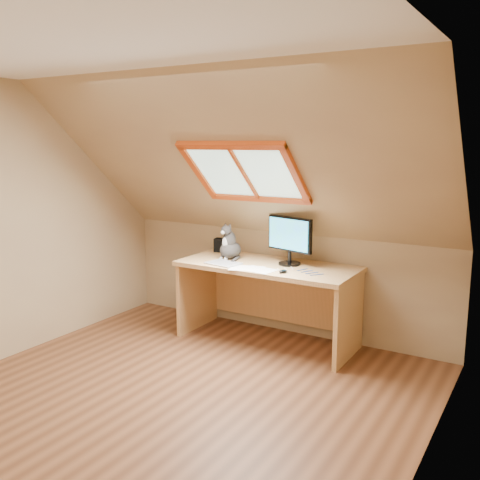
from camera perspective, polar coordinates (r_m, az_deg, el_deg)
The scene contains 10 objects.
ground at distance 4.16m, azimuth -7.11°, elevation -16.51°, with size 3.50×3.50×0.00m, color brown.
room_shell at distance 3.66m, azimuth -8.52°, elevation 3.30°, with size 3.52×3.52×2.41m.
desk at distance 5.08m, azimuth 3.30°, elevation -4.94°, with size 1.66×0.73×0.76m.
monitor at distance 4.90m, azimuth 5.32°, elevation 0.28°, with size 0.48×0.20×0.45m.
cat at distance 5.16m, azimuth -1.11°, elevation -0.60°, with size 0.25×0.28×0.36m.
desk_speaker at distance 5.51m, azimuth -2.20°, elevation -0.53°, with size 0.10×0.10×0.14m, color black.
graphics_tablet at distance 4.96m, azimuth -1.80°, elevation -2.51°, with size 0.30×0.22×0.01m, color #B2B2B7.
mouse at distance 4.64m, azimuth 4.62°, elevation -3.36°, with size 0.05×0.09×0.03m, color black.
papers at distance 4.77m, azimuth 0.96°, elevation -3.10°, with size 0.33×0.27×0.00m.
cables at distance 4.70m, azimuth 6.27°, elevation -3.33°, with size 0.51×0.26×0.01m.
Camera 1 is at (2.31, -2.90, 1.88)m, focal length 40.00 mm.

